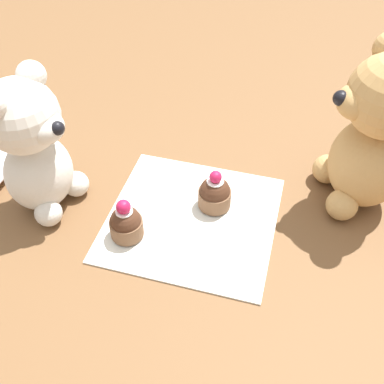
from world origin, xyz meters
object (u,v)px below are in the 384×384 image
at_px(teddy_bear_tan, 375,134).
at_px(cupcake_near_tan_bear, 215,193).
at_px(teddy_bear_cream, 32,146).
at_px(cupcake_near_cream_bear, 126,223).

bearing_deg(teddy_bear_tan, cupcake_near_tan_bear, -87.55).
height_order(teddy_bear_tan, cupcake_near_tan_bear, teddy_bear_tan).
distance_m(teddy_bear_cream, cupcake_near_tan_bear, 0.26).
distance_m(teddy_bear_cream, cupcake_near_cream_bear, 0.16).
relative_size(teddy_bear_tan, cupcake_near_cream_bear, 3.77).
height_order(teddy_bear_cream, cupcake_near_tan_bear, teddy_bear_cream).
height_order(cupcake_near_cream_bear, cupcake_near_tan_bear, same).
distance_m(cupcake_near_cream_bear, cupcake_near_tan_bear, 0.13).
bearing_deg(teddy_bear_cream, cupcake_near_tan_bear, -67.13).
bearing_deg(teddy_bear_cream, cupcake_near_cream_bear, -93.05).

